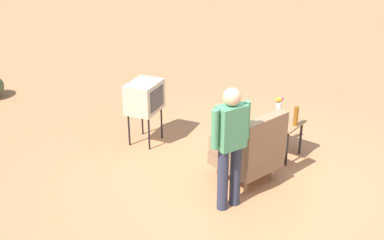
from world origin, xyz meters
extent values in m
plane|color=#C17A4C|center=(0.00, 0.00, 0.00)|extent=(60.00, 60.00, 0.00)
cylinder|color=#937047|center=(-0.38, -0.29, 0.11)|extent=(0.05, 0.05, 0.22)
cylinder|color=#937047|center=(0.14, -0.40, 0.11)|extent=(0.05, 0.05, 0.22)
cylinder|color=#937047|center=(-0.28, 0.23, 0.11)|extent=(0.05, 0.05, 0.22)
cylinder|color=#937047|center=(0.25, 0.12, 0.11)|extent=(0.05, 0.05, 0.22)
cube|color=#8C6B4C|center=(-0.07, -0.08, 0.32)|extent=(0.90, 0.90, 0.20)
cube|color=#8C6B4C|center=(0.00, 0.23, 0.74)|extent=(0.78, 0.31, 0.64)
cube|color=#8C6B4C|center=(-0.38, -0.02, 0.55)|extent=(0.28, 0.70, 0.26)
cube|color=#8C6B4C|center=(0.24, -0.15, 0.55)|extent=(0.28, 0.70, 0.26)
cylinder|color=black|center=(-1.21, -0.24, 0.28)|extent=(0.04, 0.04, 0.55)
cylinder|color=black|center=(-0.76, -0.24, 0.28)|extent=(0.04, 0.04, 0.55)
cylinder|color=black|center=(-1.21, 0.20, 0.28)|extent=(0.04, 0.04, 0.55)
cylinder|color=black|center=(-0.76, 0.20, 0.28)|extent=(0.04, 0.04, 0.55)
cube|color=#937047|center=(-0.99, -0.02, 0.57)|extent=(0.56, 0.56, 0.03)
cylinder|color=black|center=(0.09, -1.76, 0.28)|extent=(0.03, 0.03, 0.55)
cylinder|color=black|center=(-0.33, -1.86, 0.28)|extent=(0.03, 0.03, 0.55)
cylinder|color=black|center=(0.18, -2.11, 0.28)|extent=(0.03, 0.03, 0.55)
cylinder|color=black|center=(-0.25, -2.21, 0.28)|extent=(0.03, 0.03, 0.55)
cube|color=#BCB299|center=(-0.08, -1.98, 0.79)|extent=(0.69, 0.57, 0.48)
cube|color=#383D3F|center=(-0.13, -1.77, 0.79)|extent=(0.41, 0.11, 0.34)
cylinder|color=#2D3347|center=(0.56, 0.15, 0.43)|extent=(0.14, 0.14, 0.86)
cylinder|color=#2D3347|center=(0.75, 0.08, 0.43)|extent=(0.14, 0.14, 0.86)
cube|color=#4C9366|center=(0.65, 0.12, 1.14)|extent=(0.41, 0.33, 0.56)
cylinder|color=#4C9366|center=(0.43, 0.19, 1.17)|extent=(0.09, 0.09, 0.50)
cylinder|color=#4C9366|center=(0.88, 0.04, 1.17)|extent=(0.09, 0.09, 0.50)
sphere|color=#DBAD84|center=(0.65, 0.12, 1.53)|extent=(0.22, 0.22, 0.22)
cylinder|color=silver|center=(-0.85, -0.01, 0.68)|extent=(0.06, 0.06, 0.20)
cylinder|color=brown|center=(-0.96, 0.21, 0.73)|extent=(0.07, 0.07, 0.30)
cylinder|color=red|center=(-0.92, -0.17, 0.64)|extent=(0.07, 0.07, 0.12)
cylinder|color=silver|center=(-1.22, -0.21, 0.67)|extent=(0.09, 0.09, 0.18)
sphere|color=yellow|center=(-1.22, -0.21, 0.81)|extent=(0.07, 0.07, 0.07)
sphere|color=#E04C66|center=(-1.26, -0.20, 0.81)|extent=(0.07, 0.07, 0.07)
sphere|color=orange|center=(-1.18, -0.22, 0.81)|extent=(0.07, 0.07, 0.07)
camera|label=1|loc=(5.33, 3.10, 3.75)|focal=47.21mm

